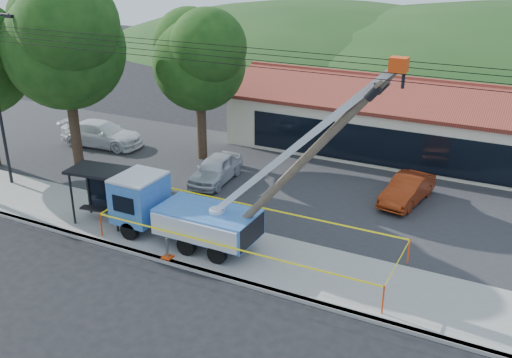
{
  "coord_description": "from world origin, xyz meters",
  "views": [
    {
      "loc": [
        10.44,
        -14.07,
        11.88
      ],
      "look_at": [
        0.68,
        5.0,
        3.09
      ],
      "focal_mm": 40.0,
      "sensor_mm": 36.0,
      "label": 1
    }
  ],
  "objects": [
    {
      "name": "hill_west",
      "position": [
        -15.0,
        55.0,
        0.0
      ],
      "size": [
        78.4,
        56.0,
        28.0
      ],
      "primitive_type": "ellipsoid",
      "color": "#193B15",
      "rests_on": "ground"
    },
    {
      "name": "car_silver",
      "position": [
        -4.41,
        10.22,
        0.0
      ],
      "size": [
        2.03,
        4.31,
        1.42
      ],
      "primitive_type": "imported",
      "rotation": [
        0.0,
        0.0,
        0.09
      ],
      "color": "silver",
      "rests_on": "ground"
    },
    {
      "name": "leaning_pole",
      "position": [
        3.21,
        3.98,
        4.72
      ],
      "size": [
        7.22,
        1.82,
        8.53
      ],
      "color": "brown",
      "rests_on": "ground"
    },
    {
      "name": "sidewalk",
      "position": [
        0.0,
        4.0,
        0.07
      ],
      "size": [
        60.0,
        4.0,
        0.15
      ],
      "primitive_type": "cube",
      "color": "gray",
      "rests_on": "ground"
    },
    {
      "name": "utility_truck",
      "position": [
        -2.19,
        3.79,
        1.58
      ],
      "size": [
        12.03,
        3.49,
        8.57
      ],
      "color": "black",
      "rests_on": "ground"
    },
    {
      "name": "ground",
      "position": [
        0.0,
        0.0,
        0.0
      ],
      "size": [
        120.0,
        120.0,
        0.0
      ],
      "primitive_type": "plane",
      "color": "black",
      "rests_on": "ground"
    },
    {
      "name": "bus_shelter",
      "position": [
        -6.48,
        3.8,
        2.04
      ],
      "size": [
        2.85,
        1.97,
        2.57
      ],
      "rotation": [
        0.0,
        0.0,
        0.13
      ],
      "color": "black",
      "rests_on": "ground"
    },
    {
      "name": "tree_lot",
      "position": [
        -7.0,
        13.0,
        6.21
      ],
      "size": [
        6.3,
        5.6,
        8.94
      ],
      "color": "#332316",
      "rests_on": "ground"
    },
    {
      "name": "parking_lot",
      "position": [
        0.0,
        12.0,
        0.05
      ],
      "size": [
        60.0,
        12.0,
        0.1
      ],
      "primitive_type": "cube",
      "color": "#28282B",
      "rests_on": "ground"
    },
    {
      "name": "tree_west_near",
      "position": [
        -12.0,
        8.0,
        7.52
      ],
      "size": [
        7.56,
        6.72,
        10.8
      ],
      "color": "#332316",
      "rests_on": "ground"
    },
    {
      "name": "caution_tape",
      "position": [
        0.63,
        4.36,
        0.97
      ],
      "size": [
        12.46,
        3.8,
        1.1
      ],
      "color": "#F1400D",
      "rests_on": "ground"
    },
    {
      "name": "car_white",
      "position": [
        -13.84,
        12.04,
        0.0
      ],
      "size": [
        5.56,
        2.75,
        1.56
      ],
      "primitive_type": "imported",
      "rotation": [
        0.0,
        0.0,
        1.68
      ],
      "color": "white",
      "rests_on": "ground"
    },
    {
      "name": "car_red",
      "position": [
        5.35,
        12.18,
        0.0
      ],
      "size": [
        2.05,
        4.23,
        1.34
      ],
      "primitive_type": "imported",
      "rotation": [
        0.0,
        0.0,
        -0.16
      ],
      "color": "maroon",
      "rests_on": "ground"
    },
    {
      "name": "curb",
      "position": [
        0.0,
        2.1,
        0.07
      ],
      "size": [
        60.0,
        0.25,
        0.15
      ],
      "primitive_type": "cube",
      "color": "gray",
      "rests_on": "ground"
    },
    {
      "name": "strip_mall",
      "position": [
        4.0,
        19.98,
        1.88
      ],
      "size": [
        22.5,
        8.53,
        4.67
      ],
      "color": "beige",
      "rests_on": "ground"
    }
  ]
}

